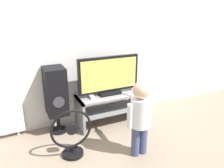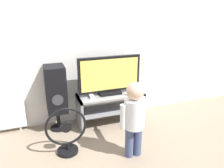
% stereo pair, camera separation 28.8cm
% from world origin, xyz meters
% --- Properties ---
extents(ground_plane, '(16.00, 16.00, 0.00)m').
position_xyz_m(ground_plane, '(0.00, 0.00, 0.00)').
color(ground_plane, gray).
extents(wall_back, '(10.00, 0.06, 2.60)m').
position_xyz_m(wall_back, '(0.00, 0.49, 1.30)').
color(wall_back, silver).
rests_on(wall_back, ground_plane).
extents(tv_stand, '(0.96, 0.41, 0.45)m').
position_xyz_m(tv_stand, '(0.00, 0.20, 0.30)').
color(tv_stand, gray).
rests_on(tv_stand, ground_plane).
extents(television, '(0.91, 0.20, 0.55)m').
position_xyz_m(television, '(0.00, 0.22, 0.72)').
color(television, black).
rests_on(television, tv_stand).
extents(game_console, '(0.05, 0.16, 0.04)m').
position_xyz_m(game_console, '(-0.29, 0.18, 0.47)').
color(game_console, white).
rests_on(game_console, tv_stand).
extents(remote_primary, '(0.08, 0.13, 0.03)m').
position_xyz_m(remote_primary, '(0.22, 0.06, 0.46)').
color(remote_primary, white).
rests_on(remote_primary, tv_stand).
extents(child, '(0.34, 0.50, 0.90)m').
position_xyz_m(child, '(-0.01, -0.63, 0.53)').
color(child, '#3F4C72').
rests_on(child, ground_plane).
extents(speaker_tower, '(0.27, 0.34, 0.92)m').
position_xyz_m(speaker_tower, '(-0.76, 0.27, 0.58)').
color(speaker_tower, black).
rests_on(speaker_tower, ground_plane).
extents(floor_fan, '(0.48, 0.25, 0.58)m').
position_xyz_m(floor_fan, '(-0.72, -0.33, 0.26)').
color(floor_fan, black).
rests_on(floor_fan, ground_plane).
extents(radiator, '(0.62, 0.08, 0.66)m').
position_xyz_m(radiator, '(-1.49, 0.42, 0.36)').
color(radiator, white).
rests_on(radiator, ground_plane).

